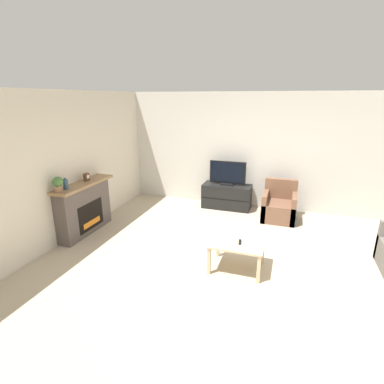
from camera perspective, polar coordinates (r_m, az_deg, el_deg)
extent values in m
plane|color=tan|center=(5.09, 8.89, -12.94)|extent=(24.00, 24.00, 0.00)
cube|color=beige|center=(7.22, 13.23, 7.42)|extent=(12.00, 0.06, 2.70)
cube|color=beige|center=(5.97, -22.93, 4.42)|extent=(0.06, 12.00, 2.70)
cube|color=#564C47|center=(6.21, -19.83, -3.08)|extent=(0.28, 1.31, 0.97)
cube|color=black|center=(6.17, -18.65, -4.27)|extent=(0.01, 0.72, 0.54)
cube|color=orange|center=(6.22, -18.50, -5.53)|extent=(0.01, 0.50, 0.11)
cube|color=#93704C|center=(6.04, -20.10, 1.43)|extent=(0.40, 1.43, 0.05)
cylinder|color=#385670|center=(5.70, -22.93, 1.38)|extent=(0.08, 0.08, 0.18)
sphere|color=#385670|center=(5.68, -23.04, 2.31)|extent=(0.05, 0.05, 0.05)
cube|color=brown|center=(6.13, -19.46, 2.69)|extent=(0.07, 0.11, 0.15)
cylinder|color=white|center=(6.10, -19.18, 2.77)|extent=(0.00, 0.08, 0.08)
cylinder|color=#936B4C|center=(5.59, -24.07, 0.54)|extent=(0.13, 0.13, 0.11)
sphere|color=#477038|center=(5.55, -24.23, 1.77)|extent=(0.18, 0.18, 0.18)
cube|color=black|center=(7.27, 6.63, -0.80)|extent=(1.15, 0.51, 0.58)
cube|color=black|center=(7.03, 6.19, -1.43)|extent=(1.12, 0.01, 0.01)
cube|color=black|center=(7.18, 6.72, 1.53)|extent=(0.30, 0.18, 0.04)
cube|color=black|center=(7.11, 6.80, 3.74)|extent=(0.86, 0.03, 0.53)
cube|color=black|center=(7.09, 6.77, 3.71)|extent=(0.79, 0.01, 0.48)
cube|color=brown|center=(6.83, 16.17, -3.43)|extent=(0.70, 0.76, 0.40)
cube|color=brown|center=(6.99, 16.59, 0.66)|extent=(0.70, 0.14, 0.44)
cube|color=brown|center=(6.81, 13.72, -2.40)|extent=(0.10, 0.76, 0.60)
cube|color=brown|center=(6.79, 18.76, -2.90)|extent=(0.10, 0.76, 0.60)
cube|color=#CCB289|center=(4.69, 8.64, -9.47)|extent=(0.82, 0.64, 0.03)
cube|color=#CCB289|center=(4.63, 3.26, -12.95)|extent=(0.05, 0.05, 0.43)
cube|color=#CCB289|center=(4.53, 12.58, -14.18)|extent=(0.05, 0.05, 0.43)
cube|color=#CCB289|center=(5.11, 4.96, -9.89)|extent=(0.05, 0.05, 0.43)
cube|color=#CCB289|center=(5.01, 13.32, -10.90)|extent=(0.05, 0.05, 0.43)
cube|color=black|center=(4.66, 9.12, -9.39)|extent=(0.06, 0.15, 0.02)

